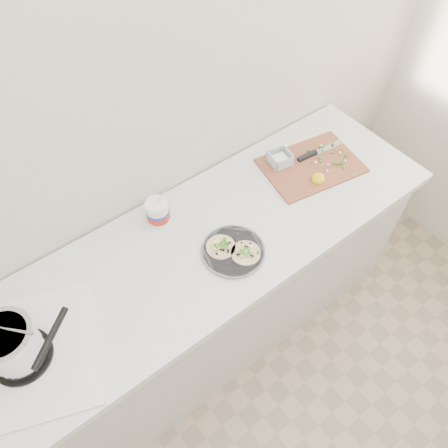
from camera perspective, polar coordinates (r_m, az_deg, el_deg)
counter at (r=2.15m, az=-5.67°, el=-10.97°), size 2.44×0.66×0.90m
stove at (r=1.64m, az=-25.56°, el=-14.58°), size 0.64×0.61×0.24m
taco_plate at (r=1.75m, az=1.21°, el=-3.39°), size 0.26×0.26×0.04m
tub at (r=1.82m, az=-8.58°, el=1.75°), size 0.10×0.10×0.22m
cutboard at (r=2.10m, az=11.02°, el=7.86°), size 0.50×0.39×0.07m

